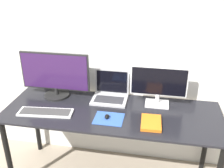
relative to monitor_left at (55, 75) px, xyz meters
name	(u,v)px	position (x,y,z in m)	size (l,w,h in m)	color
wall_back	(120,42)	(0.57, 0.22, 0.28)	(7.00, 0.05, 2.50)	silver
desk	(112,121)	(0.57, -0.19, -0.31)	(1.86, 0.67, 0.75)	black
monitor_left	(55,75)	(0.00, 0.00, 0.00)	(0.65, 0.23, 0.43)	black
monitor_right	(158,85)	(0.94, 0.00, -0.02)	(0.49, 0.15, 0.36)	silver
laptop	(110,92)	(0.51, 0.05, -0.15)	(0.32, 0.26, 0.26)	#ADADB2
keyboard	(46,112)	(0.02, -0.32, -0.21)	(0.47, 0.19, 0.02)	silver
mousepad	(108,119)	(0.56, -0.31, -0.21)	(0.24, 0.20, 0.00)	#2D519E
mouse	(107,116)	(0.55, -0.31, -0.20)	(0.04, 0.06, 0.03)	black
book	(151,123)	(0.91, -0.32, -0.20)	(0.17, 0.23, 0.02)	orange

